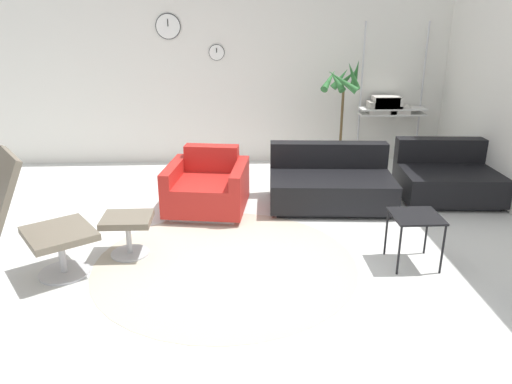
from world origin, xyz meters
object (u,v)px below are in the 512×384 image
at_px(side_table, 416,221).
at_px(ottoman, 128,227).
at_px(armchair_red, 208,189).
at_px(potted_plant, 341,128).
at_px(shelf_unit, 388,105).
at_px(couch_second, 447,179).
at_px(lounge_chair, 11,204).
at_px(couch_low, 330,184).

bearing_deg(side_table, ottoman, 173.47).
bearing_deg(armchair_red, potted_plant, -134.18).
bearing_deg(shelf_unit, ottoman, -138.70).
height_order(armchair_red, couch_second, armchair_red).
bearing_deg(side_table, potted_plant, 92.28).
height_order(lounge_chair, couch_low, lounge_chair).
distance_m(ottoman, couch_low, 2.46).
bearing_deg(shelf_unit, armchair_red, -145.17).
distance_m(ottoman, shelf_unit, 4.38).
bearing_deg(potted_plant, couch_second, -45.09).
height_order(lounge_chair, armchair_red, lounge_chair).
relative_size(couch_second, shelf_unit, 0.59).
xyz_separation_m(armchair_red, potted_plant, (1.81, 1.38, 0.37)).
height_order(potted_plant, shelf_unit, shelf_unit).
height_order(armchair_red, side_table, armchair_red).
relative_size(couch_second, potted_plant, 0.75).
distance_m(lounge_chair, couch_second, 4.80).
distance_m(couch_low, side_table, 1.60).
height_order(ottoman, potted_plant, potted_plant).
relative_size(lounge_chair, armchair_red, 1.26).
bearing_deg(potted_plant, armchair_red, -142.63).
bearing_deg(couch_second, lounge_chair, 27.19).
distance_m(side_table, shelf_unit, 3.26).
bearing_deg(couch_second, armchair_red, 9.35).
height_order(lounge_chair, ottoman, lounge_chair).
relative_size(armchair_red, potted_plant, 0.62).
relative_size(couch_low, shelf_unit, 0.72).
bearing_deg(couch_second, couch_low, 9.45).
height_order(ottoman, armchair_red, armchair_red).
bearing_deg(lounge_chair, ottoman, 90.00).
relative_size(lounge_chair, potted_plant, 0.78).
relative_size(armchair_red, couch_low, 0.67).
relative_size(lounge_chair, side_table, 2.61).
height_order(side_table, shelf_unit, shelf_unit).
xyz_separation_m(lounge_chair, armchair_red, (1.48, 1.61, -0.47)).
bearing_deg(shelf_unit, side_table, -101.64).
xyz_separation_m(couch_low, couch_second, (1.46, 0.14, -0.00)).
bearing_deg(couch_low, shelf_unit, -120.38).
xyz_separation_m(side_table, potted_plant, (-0.11, 2.76, 0.21)).
xyz_separation_m(lounge_chair, ottoman, (0.78, 0.53, -0.45)).
xyz_separation_m(couch_second, shelf_unit, (-0.34, 1.51, 0.63)).
relative_size(couch_second, side_table, 2.50).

